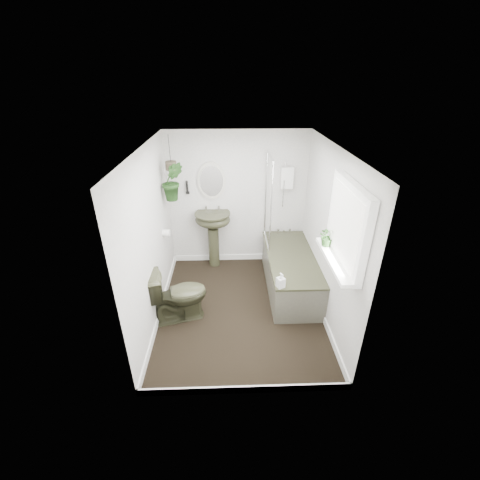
{
  "coord_description": "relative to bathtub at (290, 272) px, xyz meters",
  "views": [
    {
      "loc": [
        -0.13,
        -3.68,
        3.06
      ],
      "look_at": [
        0.0,
        0.15,
        1.05
      ],
      "focal_mm": 24.0,
      "sensor_mm": 36.0,
      "label": 1
    }
  ],
  "objects": [
    {
      "name": "window_sill",
      "position": [
        0.22,
        -1.2,
        0.94
      ],
      "size": [
        0.18,
        1.0,
        0.04
      ],
      "primitive_type": "cube",
      "color": "white",
      "rests_on": "wall_right"
    },
    {
      "name": "sill_plant",
      "position": [
        0.2,
        -0.9,
        1.08
      ],
      "size": [
        0.22,
        0.19,
        0.24
      ],
      "primitive_type": "imported",
      "rotation": [
        0.0,
        0.0,
        -0.02
      ],
      "color": "black",
      "rests_on": "window_sill"
    },
    {
      "name": "hanging_plant",
      "position": [
        -1.77,
        0.45,
        1.34
      ],
      "size": [
        0.37,
        0.32,
        0.59
      ],
      "primitive_type": "imported",
      "rotation": [
        0.0,
        0.0,
        0.2
      ],
      "color": "black",
      "rests_on": "ceiling"
    },
    {
      "name": "floor",
      "position": [
        -0.8,
        -0.5,
        -0.3
      ],
      "size": [
        2.3,
        2.8,
        0.02
      ],
      "primitive_type": "cube",
      "color": "black",
      "rests_on": "ground"
    },
    {
      "name": "wall_left",
      "position": [
        -1.96,
        -0.5,
        0.86
      ],
      "size": [
        0.02,
        2.8,
        2.3
      ],
      "primitive_type": "cube",
      "color": "silver",
      "rests_on": "ground"
    },
    {
      "name": "toilet_roll_holder",
      "position": [
        -1.9,
        0.2,
        0.61
      ],
      "size": [
        0.11,
        0.11,
        0.11
      ],
      "primitive_type": "cylinder",
      "rotation": [
        0.0,
        1.57,
        0.0
      ],
      "color": "white",
      "rests_on": "wall_left"
    },
    {
      "name": "toilet",
      "position": [
        -1.65,
        -0.65,
        0.1
      ],
      "size": [
        0.85,
        0.62,
        0.78
      ],
      "primitive_type": "imported",
      "rotation": [
        0.0,
        0.0,
        1.83
      ],
      "color": "#2F311F",
      "rests_on": "floor"
    },
    {
      "name": "window_recess",
      "position": [
        0.29,
        -1.2,
        1.36
      ],
      "size": [
        0.08,
        1.0,
        0.9
      ],
      "primitive_type": "cube",
      "color": "white",
      "rests_on": "wall_right"
    },
    {
      "name": "wall_right",
      "position": [
        0.36,
        -0.5,
        0.86
      ],
      "size": [
        0.02,
        2.8,
        2.3
      ],
      "primitive_type": "cube",
      "color": "silver",
      "rests_on": "ground"
    },
    {
      "name": "oval_mirror",
      "position": [
        -1.22,
        0.87,
        1.21
      ],
      "size": [
        0.46,
        0.03,
        0.62
      ],
      "primitive_type": "ellipsoid",
      "color": "beige",
      "rests_on": "wall_back"
    },
    {
      "name": "ceiling",
      "position": [
        -0.8,
        -0.5,
        2.02
      ],
      "size": [
        2.3,
        2.8,
        0.02
      ],
      "primitive_type": "cube",
      "color": "white",
      "rests_on": "ground"
    },
    {
      "name": "shower_box",
      "position": [
        0.0,
        0.84,
        1.26
      ],
      "size": [
        0.2,
        0.1,
        0.35
      ],
      "primitive_type": "cube",
      "color": "white",
      "rests_on": "wall_back"
    },
    {
      "name": "wall_front",
      "position": [
        -0.8,
        -1.91,
        0.86
      ],
      "size": [
        2.3,
        0.02,
        2.3
      ],
      "primitive_type": "cube",
      "color": "silver",
      "rests_on": "ground"
    },
    {
      "name": "pedestal_sink",
      "position": [
        -1.22,
        0.74,
        0.21
      ],
      "size": [
        0.68,
        0.62,
        1.01
      ],
      "primitive_type": null,
      "rotation": [
        0.0,
        0.0,
        -0.21
      ],
      "color": "#2F311F",
      "rests_on": "floor"
    },
    {
      "name": "window_blinds",
      "position": [
        0.24,
        -1.2,
        1.36
      ],
      "size": [
        0.01,
        0.86,
        0.76
      ],
      "primitive_type": "cube",
      "color": "white",
      "rests_on": "wall_right"
    },
    {
      "name": "bathtub",
      "position": [
        0.0,
        0.0,
        0.0
      ],
      "size": [
        0.72,
        1.72,
        0.58
      ],
      "primitive_type": null,
      "color": "#2F311F",
      "rests_on": "floor"
    },
    {
      "name": "soap_bottle",
      "position": [
        -0.29,
        -0.79,
        0.39
      ],
      "size": [
        0.13,
        0.13,
        0.21
      ],
      "primitive_type": "imported",
      "rotation": [
        0.0,
        0.0,
        0.43
      ],
      "color": "black",
      "rests_on": "bathtub"
    },
    {
      "name": "skirting",
      "position": [
        -0.8,
        -0.5,
        -0.24
      ],
      "size": [
        2.3,
        2.8,
        0.1
      ],
      "primitive_type": "cube",
      "color": "white",
      "rests_on": "floor"
    },
    {
      "name": "wall_back",
      "position": [
        -0.8,
        0.91,
        0.86
      ],
      "size": [
        2.3,
        0.02,
        2.3
      ],
      "primitive_type": "cube",
      "color": "silver",
      "rests_on": "ground"
    },
    {
      "name": "hanging_pot",
      "position": [
        -1.77,
        0.45,
        1.57
      ],
      "size": [
        0.16,
        0.16,
        0.12
      ],
      "primitive_type": "cylinder",
      "color": "#433A2C",
      "rests_on": "ceiling"
    },
    {
      "name": "bath_screen",
      "position": [
        -0.33,
        0.49,
        0.99
      ],
      "size": [
        0.04,
        0.72,
        1.4
      ],
      "primitive_type": null,
      "color": "silver",
      "rests_on": "bathtub"
    },
    {
      "name": "wall_sconce",
      "position": [
        -1.62,
        0.86,
        1.11
      ],
      "size": [
        0.04,
        0.04,
        0.22
      ],
      "primitive_type": "cylinder",
      "color": "black",
      "rests_on": "wall_back"
    }
  ]
}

